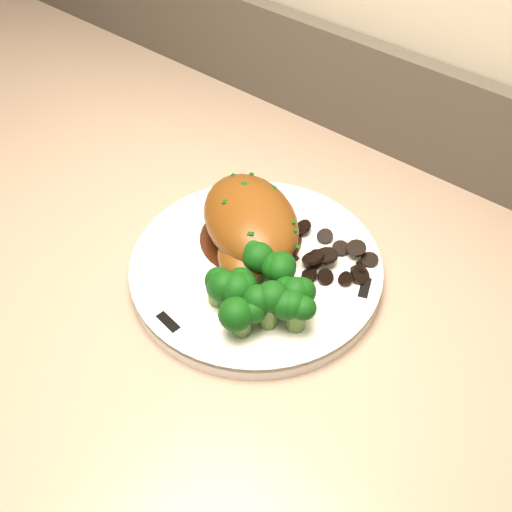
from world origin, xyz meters
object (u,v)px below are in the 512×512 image
Objects in this scene: counter at (84,390)px; plate at (256,269)px; chicken_breast at (250,224)px; broccoli_florets at (262,291)px.

counter reaches higher than plate.
chicken_breast is at bearing 140.66° from plate.
counter reaches higher than chicken_breast.
plate is at bearing -6.62° from chicken_breast.
counter is at bearing -128.77° from chicken_breast.
chicken_breast reaches higher than plate.
plate is (0.28, 0.07, 0.41)m from counter.
chicken_breast reaches higher than broccoli_florets.
plate is at bearing 134.66° from broccoli_florets.
counter reaches higher than broccoli_florets.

